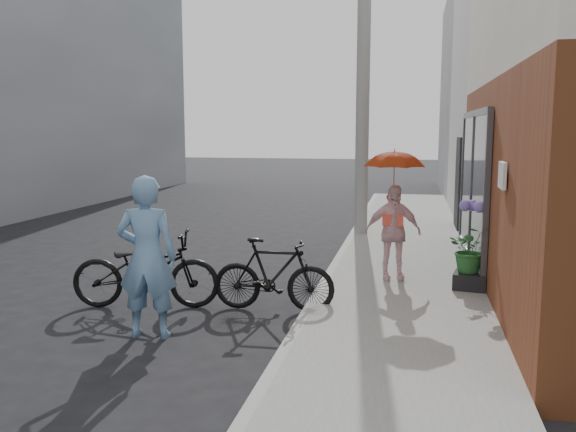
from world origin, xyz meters
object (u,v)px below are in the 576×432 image
(bike_left, at_px, (146,270))
(planter, at_px, (470,281))
(kimono_woman, at_px, (393,232))
(utility_pole, at_px, (363,72))
(officer, at_px, (147,257))
(bike_right, at_px, (274,275))

(bike_left, bearing_deg, planter, -82.84)
(kimono_woman, xyz_separation_m, planter, (1.09, -0.34, -0.59))
(utility_pole, xyz_separation_m, planter, (1.90, -4.34, -3.27))
(officer, xyz_separation_m, bike_right, (1.16, 1.25, -0.44))
(officer, bearing_deg, planter, -154.75)
(kimono_woman, bearing_deg, planter, -29.39)
(utility_pole, distance_m, kimono_woman, 4.87)
(bike_right, bearing_deg, utility_pole, -8.46)
(bike_left, distance_m, kimono_woman, 3.59)
(utility_pole, height_order, bike_right, utility_pole)
(bike_left, bearing_deg, officer, -164.87)
(officer, distance_m, kimono_woman, 3.81)
(officer, xyz_separation_m, bike_left, (-0.51, 1.05, -0.41))
(officer, relative_size, planter, 4.28)
(bike_left, height_order, kimono_woman, kimono_woman)
(utility_pole, relative_size, kimono_woman, 4.94)
(bike_right, relative_size, kimono_woman, 1.12)
(bike_right, relative_size, planter, 3.68)
(bike_left, bearing_deg, utility_pole, -33.07)
(officer, distance_m, bike_left, 1.24)
(utility_pole, bearing_deg, planter, -66.39)
(officer, height_order, kimono_woman, officer)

